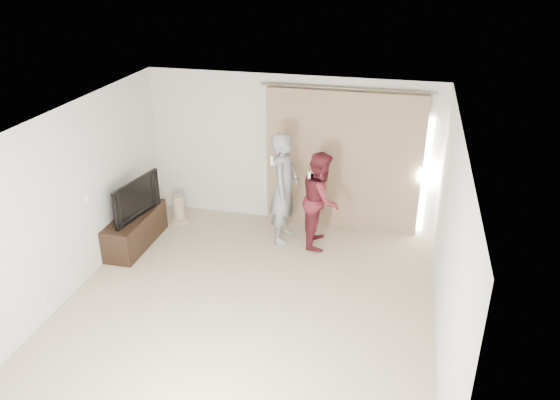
% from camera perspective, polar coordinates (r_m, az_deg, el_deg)
% --- Properties ---
extents(floor, '(5.50, 5.50, 0.00)m').
position_cam_1_polar(floor, '(7.61, -3.49, -11.13)').
color(floor, '#C1AC90').
rests_on(floor, ground).
extents(wall_back, '(5.00, 0.04, 2.60)m').
position_cam_1_polar(wall_back, '(9.36, 1.17, 5.18)').
color(wall_back, silver).
rests_on(wall_back, ground).
extents(wall_left, '(0.04, 5.50, 2.60)m').
position_cam_1_polar(wall_left, '(7.97, -21.23, -0.31)').
color(wall_left, silver).
rests_on(wall_left, ground).
extents(ceiling, '(5.00, 5.50, 0.01)m').
position_cam_1_polar(ceiling, '(6.42, -4.09, 7.93)').
color(ceiling, silver).
rests_on(ceiling, wall_back).
extents(curtain, '(2.80, 0.11, 2.46)m').
position_cam_1_polar(curtain, '(9.19, 6.65, 3.98)').
color(curtain, '#9C805F').
rests_on(curtain, ground).
extents(tv_console, '(0.48, 1.40, 0.54)m').
position_cam_1_polar(tv_console, '(9.23, -14.88, -3.03)').
color(tv_console, black).
rests_on(tv_console, ground).
extents(tv, '(0.34, 1.11, 0.63)m').
position_cam_1_polar(tv, '(8.98, -15.28, 0.27)').
color(tv, black).
rests_on(tv, tv_console).
extents(scratching_post, '(0.37, 0.37, 0.49)m').
position_cam_1_polar(scratching_post, '(9.87, -10.52, -1.10)').
color(scratching_post, tan).
rests_on(scratching_post, ground).
extents(person_man, '(0.50, 0.71, 1.86)m').
position_cam_1_polar(person_man, '(8.79, 0.46, 1.24)').
color(person_man, gray).
rests_on(person_man, ground).
extents(person_woman, '(0.66, 0.82, 1.59)m').
position_cam_1_polar(person_woman, '(8.76, 4.30, 0.08)').
color(person_woman, '#5A1A22').
rests_on(person_woman, ground).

